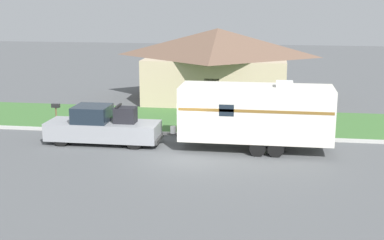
{
  "coord_description": "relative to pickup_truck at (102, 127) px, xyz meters",
  "views": [
    {
      "loc": [
        4.22,
        -24.07,
        7.46
      ],
      "look_at": [
        0.34,
        1.56,
        1.4
      ],
      "focal_mm": 50.0,
      "sensor_mm": 36.0,
      "label": 1
    }
  ],
  "objects": [
    {
      "name": "ground_plane",
      "position": [
        4.32,
        -1.56,
        -0.87
      ],
      "size": [
        120.0,
        120.0,
        0.0
      ],
      "primitive_type": "plane",
      "color": "#515456"
    },
    {
      "name": "house_across_street",
      "position": [
        4.58,
        12.86,
        1.81
      ],
      "size": [
        10.56,
        8.19,
        5.17
      ],
      "color": "tan",
      "rests_on": "ground_plane"
    },
    {
      "name": "pickup_truck",
      "position": [
        0.0,
        0.0,
        0.0
      ],
      "size": [
        5.89,
        1.92,
        2.06
      ],
      "color": "black",
      "rests_on": "ground_plane"
    },
    {
      "name": "mailbox",
      "position": [
        -3.85,
        3.24,
        0.14
      ],
      "size": [
        0.48,
        0.2,
        1.32
      ],
      "color": "brown",
      "rests_on": "ground_plane"
    },
    {
      "name": "curb_strip",
      "position": [
        4.32,
        2.19,
        -0.8
      ],
      "size": [
        80.0,
        0.3,
        0.14
      ],
      "color": "#ADADA8",
      "rests_on": "ground_plane"
    },
    {
      "name": "travel_trailer",
      "position": [
        7.81,
        -0.0,
        1.0
      ],
      "size": [
        8.32,
        2.5,
        3.47
      ],
      "color": "black",
      "rests_on": "ground_plane"
    },
    {
      "name": "lawn_strip",
      "position": [
        4.32,
        5.84,
        -0.86
      ],
      "size": [
        80.0,
        7.0,
        0.03
      ],
      "color": "#3D6B33",
      "rests_on": "ground_plane"
    }
  ]
}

